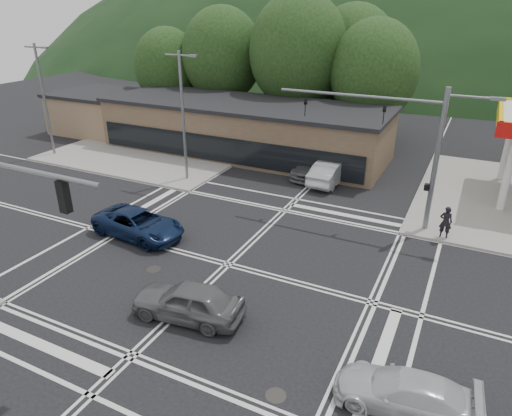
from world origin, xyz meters
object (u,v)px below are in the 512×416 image
at_px(car_silver_east, 404,392).
at_px(car_queue_a, 330,172).
at_px(car_queue_b, 338,166).
at_px(pedestrian, 446,222).
at_px(car_grey_center, 188,301).
at_px(car_northbound, 315,165).
at_px(car_blue_west, 138,224).

bearing_deg(car_silver_east, car_queue_a, -160.26).
relative_size(car_queue_b, pedestrian, 2.26).
bearing_deg(car_queue_b, car_grey_center, 91.50).
bearing_deg(car_grey_center, car_queue_b, 171.33).
height_order(car_northbound, pedestrian, pedestrian).
height_order(car_silver_east, car_queue_b, car_queue_b).
bearing_deg(car_queue_b, car_northbound, 31.77).
relative_size(car_northbound, pedestrian, 2.96).
bearing_deg(pedestrian, car_grey_center, 50.91).
bearing_deg(car_grey_center, car_queue_a, 171.22).
bearing_deg(car_blue_west, car_silver_east, -105.45).
xyz_separation_m(car_blue_west, car_grey_center, (6.51, -4.81, 0.04)).
relative_size(car_silver_east, car_northbound, 0.83).
bearing_deg(car_northbound, car_grey_center, -83.90).
bearing_deg(car_queue_b, pedestrian, 140.60).
xyz_separation_m(car_blue_west, car_queue_a, (6.90, 12.60, 0.07)).
bearing_deg(car_grey_center, pedestrian, 136.33).
xyz_separation_m(car_queue_a, car_northbound, (-1.50, 1.01, -0.04)).
relative_size(car_queue_a, car_queue_b, 1.21).
height_order(car_queue_b, car_northbound, car_northbound).
bearing_deg(car_grey_center, car_silver_east, 77.02).
bearing_deg(car_queue_b, car_silver_east, 115.13).
bearing_deg(car_northbound, car_queue_b, 31.74).
bearing_deg(car_silver_east, car_blue_west, -115.11).
bearing_deg(car_queue_a, car_silver_east, 117.51).
relative_size(car_queue_b, car_northbound, 0.77).
distance_m(car_blue_west, pedestrian, 16.69).
relative_size(car_queue_a, car_northbound, 0.93).
relative_size(car_blue_west, car_queue_b, 1.31).
xyz_separation_m(car_silver_east, car_queue_b, (-8.30, 20.09, 0.06)).
height_order(car_queue_a, car_northbound, car_queue_a).
distance_m(car_northbound, pedestrian, 11.78).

